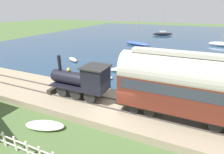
# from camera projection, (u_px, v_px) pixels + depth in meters

# --- Properties ---
(ground_plane) EXTENTS (200.00, 200.00, 0.00)m
(ground_plane) POSITION_uv_depth(u_px,v_px,m) (120.00, 115.00, 13.75)
(ground_plane) COLOR #476033
(harbor_water) EXTENTS (80.00, 80.00, 0.01)m
(harbor_water) POSITION_uv_depth(u_px,v_px,m) (175.00, 37.00, 50.68)
(harbor_water) COLOR navy
(harbor_water) RESTS_ON ground
(rail_embankment) EXTENTS (5.38, 56.00, 0.69)m
(rail_embankment) POSITION_uv_depth(u_px,v_px,m) (122.00, 110.00, 14.01)
(rail_embankment) COLOR gray
(rail_embankment) RESTS_ON ground
(steam_locomotive) EXTENTS (2.04, 5.63, 3.45)m
(steam_locomotive) POSITION_uv_depth(u_px,v_px,m) (83.00, 79.00, 14.59)
(steam_locomotive) COLOR black
(steam_locomotive) RESTS_ON rail_embankment
(passenger_coach) EXTENTS (2.39, 9.05, 4.70)m
(passenger_coach) POSITION_uv_depth(u_px,v_px,m) (185.00, 84.00, 11.29)
(passenger_coach) COLOR black
(passenger_coach) RESTS_ON rail_embankment
(sailboat_blue) EXTENTS (3.55, 6.62, 6.68)m
(sailboat_blue) POSITION_uv_depth(u_px,v_px,m) (137.00, 43.00, 39.55)
(sailboat_blue) COLOR #335199
(sailboat_blue) RESTS_ON harbor_water
(sailboat_black) EXTENTS (3.43, 6.18, 6.72)m
(sailboat_black) POSITION_uv_depth(u_px,v_px,m) (163.00, 34.00, 54.09)
(sailboat_black) COLOR black
(sailboat_black) RESTS_ON harbor_water
(sailboat_white) EXTENTS (1.90, 5.15, 6.18)m
(sailboat_white) POSITION_uv_depth(u_px,v_px,m) (221.00, 44.00, 38.59)
(sailboat_white) COLOR white
(sailboat_white) RESTS_ON harbor_water
(rowboat_near_shore) EXTENTS (1.05, 2.16, 0.41)m
(rowboat_near_shore) POSITION_uv_depth(u_px,v_px,m) (104.00, 77.00, 20.86)
(rowboat_near_shore) COLOR beige
(rowboat_near_shore) RESTS_ON harbor_water
(rowboat_far_out) EXTENTS (2.02, 2.44, 0.56)m
(rowboat_far_out) POSITION_uv_depth(u_px,v_px,m) (119.00, 69.00, 23.24)
(rowboat_far_out) COLOR silver
(rowboat_far_out) RESTS_ON harbor_water
(rowboat_mid_harbor) EXTENTS (2.08, 2.63, 0.48)m
(rowboat_mid_harbor) POSITION_uv_depth(u_px,v_px,m) (73.00, 59.00, 27.89)
(rowboat_mid_harbor) COLOR beige
(rowboat_mid_harbor) RESTS_ON harbor_water
(beached_dinghy) EXTENTS (1.88, 3.00, 0.44)m
(beached_dinghy) POSITION_uv_depth(u_px,v_px,m) (45.00, 125.00, 12.22)
(beached_dinghy) COLOR silver
(beached_dinghy) RESTS_ON ground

